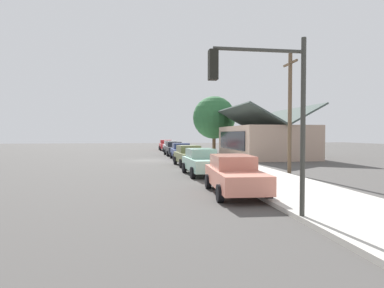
# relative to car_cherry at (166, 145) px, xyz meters

# --- Properties ---
(ground_plane) EXTENTS (120.00, 120.00, 0.00)m
(ground_plane) POSITION_rel_car_cherry_xyz_m (19.38, -2.62, -0.82)
(ground_plane) COLOR #4C4947
(sidewalk_curb) EXTENTS (60.00, 4.20, 0.16)m
(sidewalk_curb) POSITION_rel_car_cherry_xyz_m (19.38, 2.98, -0.74)
(sidewalk_curb) COLOR beige
(sidewalk_curb) RESTS_ON ground
(car_cherry) EXTENTS (4.80, 2.11, 1.59)m
(car_cherry) POSITION_rel_car_cherry_xyz_m (0.00, 0.00, 0.00)
(car_cherry) COLOR red
(car_cherry) RESTS_ON ground
(car_silver) EXTENTS (4.79, 2.15, 1.59)m
(car_silver) POSITION_rel_car_cherry_xyz_m (6.33, 0.26, -0.00)
(car_silver) COLOR silver
(car_silver) RESTS_ON ground
(car_charcoal) EXTENTS (4.79, 2.19, 1.59)m
(car_charcoal) POSITION_rel_car_cherry_xyz_m (12.63, 0.06, -0.00)
(car_charcoal) COLOR #2D3035
(car_charcoal) RESTS_ON ground
(car_navy) EXTENTS (4.44, 2.00, 1.59)m
(car_navy) POSITION_rel_car_cherry_xyz_m (18.54, 0.22, -0.00)
(car_navy) COLOR navy
(car_navy) RESTS_ON ground
(car_olive) EXTENTS (4.65, 2.25, 1.59)m
(car_olive) POSITION_rel_car_cherry_xyz_m (25.06, 0.10, -0.00)
(car_olive) COLOR olive
(car_olive) RESTS_ON ground
(car_seafoam) EXTENTS (4.51, 2.10, 1.59)m
(car_seafoam) POSITION_rel_car_cherry_xyz_m (30.91, 0.04, -0.00)
(car_seafoam) COLOR #9ED1BC
(car_seafoam) RESTS_ON ground
(car_coral) EXTENTS (4.88, 2.20, 1.59)m
(car_coral) POSITION_rel_car_cherry_xyz_m (37.24, 0.25, -0.00)
(car_coral) COLOR #EA8C75
(car_coral) RESTS_ON ground
(storefront_building) EXTENTS (12.15, 7.51, 5.39)m
(storefront_building) POSITION_rel_car_cherry_xyz_m (17.10, 9.37, 1.00)
(storefront_building) COLOR tan
(storefront_building) RESTS_ON ground
(shade_tree) EXTENTS (5.59, 5.59, 7.47)m
(shade_tree) POSITION_rel_car_cherry_xyz_m (8.60, 5.75, 3.85)
(shade_tree) COLOR brown
(shade_tree) RESTS_ON ground
(traffic_light_main) EXTENTS (0.37, 2.79, 5.20)m
(traffic_light_main) POSITION_rel_car_cherry_xyz_m (41.64, -0.08, 2.67)
(traffic_light_main) COLOR #383833
(traffic_light_main) RESTS_ON ground
(utility_pole_wooden) EXTENTS (1.80, 0.24, 7.50)m
(utility_pole_wooden) POSITION_rel_car_cherry_xyz_m (31.16, 5.58, 3.11)
(utility_pole_wooden) COLOR brown
(utility_pole_wooden) RESTS_ON ground
(fire_hydrant_red) EXTENTS (0.22, 0.22, 0.71)m
(fire_hydrant_red) POSITION_rel_car_cherry_xyz_m (29.19, 1.58, -0.32)
(fire_hydrant_red) COLOR red
(fire_hydrant_red) RESTS_ON sidewalk_curb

